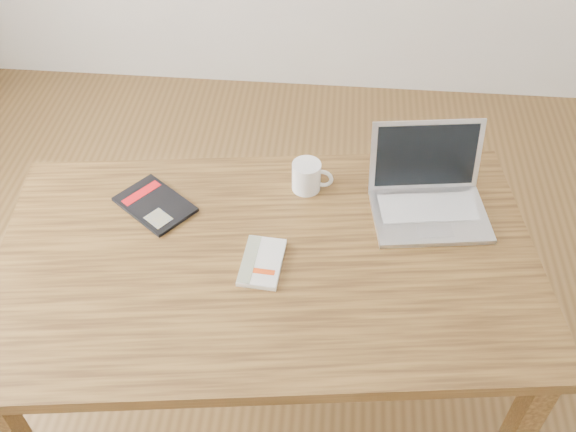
# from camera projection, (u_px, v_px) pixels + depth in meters

# --- Properties ---
(room) EXTENTS (4.04, 4.04, 2.70)m
(room) POSITION_uv_depth(u_px,v_px,m) (212.00, 68.00, 1.30)
(room) COLOR brown
(room) RESTS_ON ground
(desk) EXTENTS (1.57, 1.03, 0.75)m
(desk) POSITION_uv_depth(u_px,v_px,m) (268.00, 277.00, 1.81)
(desk) COLOR #523718
(desk) RESTS_ON ground
(white_guidebook) EXTENTS (0.12, 0.18, 0.02)m
(white_guidebook) POSITION_uv_depth(u_px,v_px,m) (262.00, 262.00, 1.72)
(white_guidebook) COLOR silver
(white_guidebook) RESTS_ON desk
(black_guidebook) EXTENTS (0.27, 0.25, 0.01)m
(black_guidebook) POSITION_uv_depth(u_px,v_px,m) (155.00, 204.00, 1.88)
(black_guidebook) COLOR black
(black_guidebook) RESTS_ON desk
(laptop) EXTENTS (0.36, 0.32, 0.23)m
(laptop) POSITION_uv_depth(u_px,v_px,m) (428.00, 194.00, 1.85)
(laptop) COLOR silver
(laptop) RESTS_ON desk
(coffee_mug) EXTENTS (0.12, 0.09, 0.09)m
(coffee_mug) POSITION_uv_depth(u_px,v_px,m) (307.00, 176.00, 1.90)
(coffee_mug) COLOR white
(coffee_mug) RESTS_ON desk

